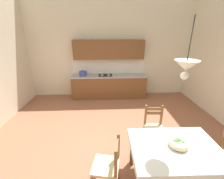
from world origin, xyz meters
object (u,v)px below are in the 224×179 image
Objects in this scene: dining_chair_tv_side at (108,166)px; pendant_lamp at (186,66)px; kitchen_cabinetry at (109,76)px; fruit_bowl at (178,143)px; dining_chair_kitchen_side at (154,128)px; dining_table at (175,153)px.

pendant_lamp reaches higher than dining_chair_tv_side.
dining_chair_tv_side is at bearing -91.88° from kitchen_cabinetry.
fruit_bowl is (0.98, -3.79, -0.04)m from kitchen_cabinetry.
fruit_bowl is 0.37× the size of pendant_lamp.
kitchen_cabinetry is at bearing 107.92° from dining_chair_kitchen_side.
dining_table is 1.38m from pendant_lamp.
fruit_bowl is (0.04, 0.02, 0.18)m from dining_table.
dining_chair_tv_side is at bearing -178.16° from fruit_bowl.
dining_table is 1.52× the size of dining_chair_kitchen_side.
dining_chair_kitchen_side is 1.79m from pendant_lamp.
pendant_lamp is (-0.05, 0.08, 1.20)m from fruit_bowl.
pendant_lamp reaches higher than dining_table.
kitchen_cabinetry reaches higher than dining_chair_kitchen_side.
kitchen_cabinetry is 3.09× the size of dining_chair_tv_side.
fruit_bowl is at bearing 20.29° from dining_table.
kitchen_cabinetry is at bearing 88.12° from dining_chair_tv_side.
pendant_lamp is at bearing -89.77° from dining_chair_kitchen_side.
dining_chair_kitchen_side is 1.00× the size of dining_chair_tv_side.
dining_table is (0.94, -3.80, -0.22)m from kitchen_cabinetry.
pendant_lamp is (0.00, -0.86, 1.57)m from dining_chair_kitchen_side.
dining_chair_tv_side is (-0.13, -3.82, -0.41)m from kitchen_cabinetry.
pendant_lamp is at bearing 6.03° from dining_chair_tv_side.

